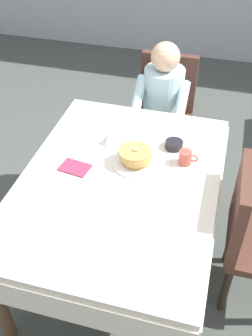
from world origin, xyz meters
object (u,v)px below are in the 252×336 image
syrup_pitcher (107,138)px  dining_table_main (119,191)px  chair_diner (165,106)px  knife_right_of_plate (167,171)px  breakfast_stack (135,156)px  cup_coffee (185,158)px  spoon_near_edge (113,198)px  fork_left_of_plate (104,160)px  plate_breakfast (136,162)px  chair_right_side (252,232)px  diner_person (162,101)px  bowl_butter (174,145)px

syrup_pitcher → dining_table_main: bearing=-62.0°
chair_diner → knife_right_of_plate: chair_diner is taller
dining_table_main → breakfast_stack: breakfast_stack is taller
chair_diner → cup_coffee: chair_diner is taller
syrup_pitcher → breakfast_stack: bearing=-33.6°
syrup_pitcher → spoon_near_edge: 0.49m
dining_table_main → fork_left_of_plate: size_ratio=8.47×
plate_breakfast → knife_right_of_plate: 0.19m
dining_table_main → knife_right_of_plate: bearing=29.8°
plate_breakfast → syrup_pitcher: syrup_pitcher is taller
breakfast_stack → syrup_pitcher: 0.26m
dining_table_main → chair_right_side: bearing=0.0°
syrup_pitcher → diner_person: bearing=73.6°
knife_right_of_plate → spoon_near_edge: bearing=144.1°
diner_person → knife_right_of_plate: (0.20, -0.87, 0.07)m
chair_diner → spoon_near_edge: (-0.04, -1.32, 0.21)m
plate_breakfast → dining_table_main: bearing=-109.1°
diner_person → chair_right_side: (0.72, -1.01, -0.14)m
dining_table_main → chair_right_side: (0.77, 0.00, -0.12)m
fork_left_of_plate → spoon_near_edge: 0.33m
cup_coffee → syrup_pitcher: bearing=172.4°
chair_diner → fork_left_of_plate: chair_diner is taller
chair_diner → diner_person: size_ratio=0.83×
knife_right_of_plate → fork_left_of_plate: bearing=92.9°
dining_table_main → spoon_near_edge: bearing=-86.7°
chair_diner → fork_left_of_plate: bearing=80.0°
dining_table_main → cup_coffee: cup_coffee is taller
dining_table_main → cup_coffee: bearing=35.3°
plate_breakfast → fork_left_of_plate: 0.19m
chair_diner → plate_breakfast: bearing=90.5°
syrup_pitcher → knife_right_of_plate: 0.44m
breakfast_stack → knife_right_of_plate: size_ratio=0.98×
fork_left_of_plate → dining_table_main: bearing=-132.1°
dining_table_main → plate_breakfast: plate_breakfast is taller
chair_right_side → breakfast_stack: size_ratio=4.75×
syrup_pitcher → fork_left_of_plate: syrup_pitcher is taller
breakfast_stack → syrup_pitcher: (-0.22, 0.14, -0.02)m
chair_right_side → spoon_near_edge: (-0.76, -0.15, 0.21)m
cup_coffee → bowl_butter: bearing=124.0°
chair_diner → diner_person: 0.21m
syrup_pitcher → chair_right_side: bearing=-18.0°
chair_right_side → syrup_pitcher: size_ratio=11.62×
diner_person → fork_left_of_plate: size_ratio=6.22×
chair_right_side → knife_right_of_plate: bearing=-105.0°
chair_diner → breakfast_stack: chair_diner is taller
dining_table_main → breakfast_stack: (0.05, 0.16, 0.15)m
plate_breakfast → cup_coffee: cup_coffee is taller
dining_table_main → chair_right_side: size_ratio=1.64×
chair_diner → plate_breakfast: chair_diner is taller
chair_right_side → bowl_butter: size_ratio=8.45×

